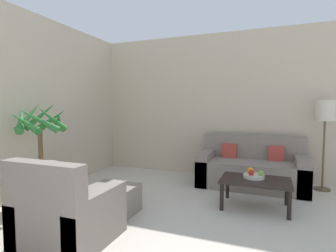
{
  "coord_description": "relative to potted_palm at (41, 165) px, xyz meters",
  "views": [
    {
      "loc": [
        0.2,
        1.55,
        1.31
      ],
      "look_at": [
        -1.37,
        5.6,
        1.0
      ],
      "focal_mm": 28.0,
      "sensor_mm": 36.0,
      "label": 1
    }
  ],
  "objects": [
    {
      "name": "potted_palm",
      "position": [
        0.0,
        0.0,
        0.0
      ],
      "size": [
        0.75,
        0.75,
        1.41
      ],
      "color": "#ADA393",
      "rests_on": "ground_plane"
    },
    {
      "name": "apple_green",
      "position": [
        2.79,
        0.93,
        -0.07
      ],
      "size": [
        0.07,
        0.07,
        0.07
      ],
      "color": "olive",
      "rests_on": "fruit_bowl"
    },
    {
      "name": "armchair",
      "position": [
        1.07,
        -0.7,
        -0.24
      ],
      "size": [
        0.83,
        0.78,
        0.84
      ],
      "color": "gray",
      "rests_on": "ground_plane"
    },
    {
      "name": "coffee_table",
      "position": [
        2.73,
        0.88,
        -0.2
      ],
      "size": [
        0.87,
        0.58,
        0.38
      ],
      "color": "black",
      "rests_on": "ground_plane"
    },
    {
      "name": "wall_back",
      "position": [
        2.67,
        2.37,
        0.83
      ],
      "size": [
        7.72,
        0.06,
        2.7
      ],
      "color": "beige",
      "rests_on": "ground_plane"
    },
    {
      "name": "ottoman",
      "position": [
        1.09,
        0.07,
        -0.35
      ],
      "size": [
        0.57,
        0.46,
        0.34
      ],
      "color": "gray",
      "rests_on": "ground_plane"
    },
    {
      "name": "fruit_bowl",
      "position": [
        2.7,
        0.94,
        -0.12
      ],
      "size": [
        0.27,
        0.27,
        0.05
      ],
      "color": "beige",
      "rests_on": "coffee_table"
    },
    {
      "name": "orange_fruit",
      "position": [
        2.66,
        0.98,
        -0.06
      ],
      "size": [
        0.08,
        0.08,
        0.08
      ],
      "color": "orange",
      "rests_on": "fruit_bowl"
    },
    {
      "name": "sofa_loveseat",
      "position": [
        2.62,
        1.84,
        -0.24
      ],
      "size": [
        1.69,
        0.8,
        0.82
      ],
      "color": "gray",
      "rests_on": "ground_plane"
    },
    {
      "name": "apple_red",
      "position": [
        2.67,
        0.88,
        -0.07
      ],
      "size": [
        0.07,
        0.07,
        0.07
      ],
      "color": "red",
      "rests_on": "fruit_bowl"
    },
    {
      "name": "floor_lamp",
      "position": [
        3.69,
        2.04,
        0.65
      ],
      "size": [
        0.29,
        0.29,
        1.42
      ],
      "color": "brown",
      "rests_on": "ground_plane"
    }
  ]
}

